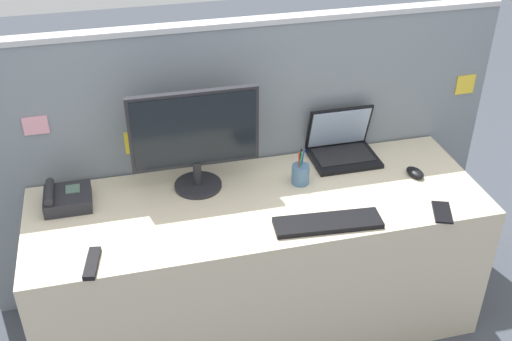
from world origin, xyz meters
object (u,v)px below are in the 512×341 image
Objects in this scene: desktop_monitor at (195,135)px; tv_remote at (92,263)px; laptop at (342,145)px; cell_phone_black_slab at (442,212)px; pen_cup at (300,174)px; computer_mouse_right_hand at (415,173)px; keyboard_main at (328,223)px; desk_phone at (66,198)px.

desktop_monitor reaches higher than tv_remote.
laptop is 2.08× the size of cell_phone_black_slab.
laptop reaches higher than tv_remote.
desktop_monitor is 0.50m from pen_cup.
pen_cup reaches higher than computer_mouse_right_hand.
cell_phone_black_slab is (-0.02, -0.29, -0.01)m from computer_mouse_right_hand.
keyboard_main reaches higher than tv_remote.
pen_cup reaches higher than desk_phone.
pen_cup is 0.62m from cell_phone_black_slab.
desk_phone is 1.57m from cell_phone_black_slab.
desk_phone is (-0.56, -0.01, -0.22)m from desktop_monitor.
desk_phone is 1.09m from keyboard_main.
desktop_monitor is 1.01m from computer_mouse_right_hand.
laptop reaches higher than cell_phone_black_slab.
pen_cup is (1.00, -0.07, 0.01)m from desk_phone.
keyboard_main is at bearing -115.85° from laptop.
desk_phone is 0.43m from tv_remote.
tv_remote is (-0.93, -0.02, -0.00)m from keyboard_main.
laptop reaches higher than desk_phone.
pen_cup is at bearing 97.55° from keyboard_main.
desktop_monitor reaches higher than desk_phone.
desktop_monitor is 1.08m from cell_phone_black_slab.
desktop_monitor is at bearing 52.73° from tv_remote.
tv_remote is at bearing -173.98° from keyboard_main.
desktop_monitor is at bearing 1.26° from desk_phone.
cell_phone_black_slab is at bearing 0.30° from keyboard_main.
pen_cup is (-0.26, -0.18, -0.01)m from laptop.
tv_remote is (-0.91, -0.34, -0.04)m from pen_cup.
desktop_monitor is 3.73× the size of cell_phone_black_slab.
desk_phone reaches higher than cell_phone_black_slab.
computer_mouse_right_hand is at bearing -7.38° from pen_cup.
laptop is 0.36m from computer_mouse_right_hand.
computer_mouse_right_hand is 0.53m from pen_cup.
computer_mouse_right_hand is at bearing -42.74° from laptop.
pen_cup is at bearing 30.67° from tv_remote.
cell_phone_black_slab is (0.95, -0.44, -0.25)m from desktop_monitor.
desktop_monitor is 1.79× the size of laptop.
pen_cup is (-0.02, 0.32, 0.04)m from keyboard_main.
keyboard_main is 0.49m from cell_phone_black_slab.
desk_phone is 1.31× the size of cell_phone_black_slab.
desk_phone is at bearing -175.35° from laptop.
tv_remote reaches higher than cell_phone_black_slab.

